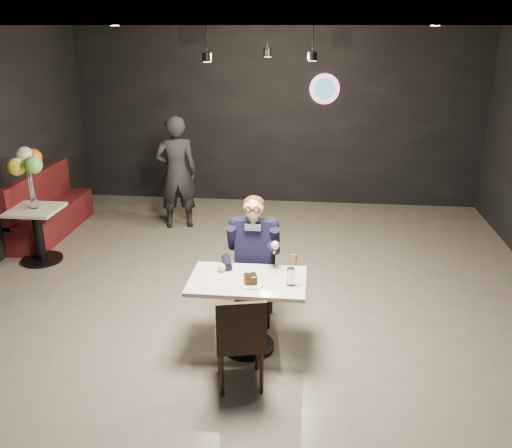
# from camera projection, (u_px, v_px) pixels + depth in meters

# --- Properties ---
(floor) EXTENTS (9.00, 9.00, 0.00)m
(floor) POSITION_uv_depth(u_px,v_px,m) (244.00, 332.00, 5.65)
(floor) COLOR slate
(floor) RESTS_ON ground
(wall_sign) EXTENTS (0.50, 0.06, 0.50)m
(wall_sign) POSITION_uv_depth(u_px,v_px,m) (325.00, 89.00, 9.04)
(wall_sign) COLOR pink
(wall_sign) RESTS_ON floor
(pendant_lights) EXTENTS (1.40, 1.20, 0.36)m
(pendant_lights) POSITION_uv_depth(u_px,v_px,m) (263.00, 36.00, 6.51)
(pendant_lights) COLOR black
(pendant_lights) RESTS_ON floor
(main_table) EXTENTS (1.10, 0.70, 0.75)m
(main_table) POSITION_uv_depth(u_px,v_px,m) (248.00, 314.00, 5.25)
(main_table) COLOR white
(main_table) RESTS_ON floor
(chair_far) EXTENTS (0.42, 0.46, 0.92)m
(chair_far) POSITION_uv_depth(u_px,v_px,m) (254.00, 281.00, 5.73)
(chair_far) COLOR black
(chair_far) RESTS_ON floor
(chair_near) EXTENTS (0.51, 0.54, 0.92)m
(chair_near) POSITION_uv_depth(u_px,v_px,m) (240.00, 338.00, 4.69)
(chair_near) COLOR black
(chair_near) RESTS_ON floor
(seated_man) EXTENTS (0.60, 0.80, 1.44)m
(seated_man) POSITION_uv_depth(u_px,v_px,m) (254.00, 258.00, 5.64)
(seated_man) COLOR black
(seated_man) RESTS_ON floor
(dessert_plate) EXTENTS (0.24, 0.24, 0.01)m
(dessert_plate) POSITION_uv_depth(u_px,v_px,m) (251.00, 284.00, 5.01)
(dessert_plate) COLOR white
(dessert_plate) RESTS_ON main_table
(cake_slice) EXTENTS (0.14, 0.12, 0.08)m
(cake_slice) POSITION_uv_depth(u_px,v_px,m) (250.00, 279.00, 5.00)
(cake_slice) COLOR black
(cake_slice) RESTS_ON dessert_plate
(mint_leaf) EXTENTS (0.06, 0.04, 0.01)m
(mint_leaf) POSITION_uv_depth(u_px,v_px,m) (253.00, 277.00, 4.95)
(mint_leaf) COLOR #297F34
(mint_leaf) RESTS_ON cake_slice
(sundae_glass) EXTENTS (0.08, 0.08, 0.17)m
(sundae_glass) POSITION_uv_depth(u_px,v_px,m) (291.00, 277.00, 4.97)
(sundae_glass) COLOR silver
(sundae_glass) RESTS_ON main_table
(wafer_cone) EXTENTS (0.07, 0.07, 0.12)m
(wafer_cone) POSITION_uv_depth(u_px,v_px,m) (295.00, 261.00, 4.92)
(wafer_cone) COLOR tan
(wafer_cone) RESTS_ON sundae_glass
(booth_bench) EXTENTS (0.48, 1.91, 0.95)m
(booth_bench) POSITION_uv_depth(u_px,v_px,m) (51.00, 204.00, 8.14)
(booth_bench) COLOR #420E0E
(booth_bench) RESTS_ON floor
(side_table) EXTENTS (0.62, 0.62, 0.78)m
(side_table) POSITION_uv_depth(u_px,v_px,m) (39.00, 234.00, 7.21)
(side_table) COLOR white
(side_table) RESTS_ON floor
(balloon_vase) EXTENTS (0.09, 0.09, 0.14)m
(balloon_vase) POSITION_uv_depth(u_px,v_px,m) (34.00, 203.00, 7.06)
(balloon_vase) COLOR silver
(balloon_vase) RESTS_ON side_table
(balloon_bunch) EXTENTS (0.42, 0.42, 0.69)m
(balloon_bunch) POSITION_uv_depth(u_px,v_px,m) (29.00, 172.00, 6.91)
(balloon_bunch) COLOR #FFF435
(balloon_bunch) RESTS_ON balloon_vase
(passerby) EXTENTS (0.73, 0.58, 1.75)m
(passerby) POSITION_uv_depth(u_px,v_px,m) (176.00, 173.00, 8.30)
(passerby) COLOR black
(passerby) RESTS_ON floor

